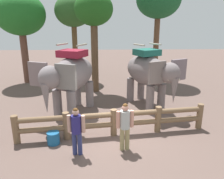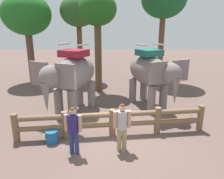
% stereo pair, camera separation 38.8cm
% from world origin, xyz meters
% --- Properties ---
extents(ground_plane, '(60.00, 60.00, 0.00)m').
position_xyz_m(ground_plane, '(0.00, 0.00, 0.00)').
color(ground_plane, brown).
extents(log_fence, '(7.23, 1.08, 1.05)m').
position_xyz_m(log_fence, '(-0.00, 0.23, 0.61)').
color(log_fence, brown).
rests_on(log_fence, ground).
extents(elephant_near_left, '(2.86, 3.87, 3.26)m').
position_xyz_m(elephant_near_left, '(-1.86, 2.47, 1.83)').
color(elephant_near_left, slate).
rests_on(elephant_near_left, ground).
extents(elephant_center, '(2.88, 3.75, 3.18)m').
position_xyz_m(elephant_center, '(1.93, 3.29, 1.79)').
color(elephant_center, slate).
rests_on(elephant_center, ground).
extents(tourist_woman_in_black, '(0.57, 0.34, 1.62)m').
position_xyz_m(tourist_woman_in_black, '(-1.25, -1.00, 0.94)').
color(tourist_woman_in_black, navy).
rests_on(tourist_woman_in_black, ground).
extents(tourist_man_in_blue, '(0.59, 0.36, 1.66)m').
position_xyz_m(tourist_man_in_blue, '(0.31, -0.79, 0.96)').
color(tourist_man_in_blue, '#9C8F5E').
rests_on(tourist_man_in_blue, ground).
extents(tree_far_left, '(3.08, 3.08, 7.07)m').
position_xyz_m(tree_far_left, '(3.51, 8.60, 5.66)').
color(tree_far_left, brown).
rests_on(tree_far_left, ground).
extents(tree_back_center, '(2.24, 2.24, 5.89)m').
position_xyz_m(tree_back_center, '(-0.86, 6.07, 4.73)').
color(tree_back_center, brown).
rests_on(tree_back_center, ground).
extents(tree_far_right, '(3.37, 3.37, 6.20)m').
position_xyz_m(tree_far_right, '(-5.92, 8.57, 4.69)').
color(tree_far_right, brown).
rests_on(tree_far_right, ground).
extents(tree_deep_back, '(2.63, 2.63, 6.14)m').
position_xyz_m(tree_deep_back, '(-2.41, 9.15, 4.91)').
color(tree_deep_back, brown).
rests_on(tree_deep_back, ground).
extents(feed_bucket, '(0.44, 0.44, 0.45)m').
position_xyz_m(feed_bucket, '(-2.17, -0.30, 0.22)').
color(feed_bucket, '#19598C').
rests_on(feed_bucket, ground).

